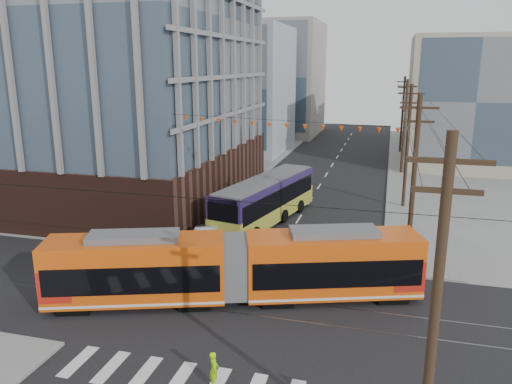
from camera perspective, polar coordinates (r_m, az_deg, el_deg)
ground at (r=24.34m, az=-3.95°, el=-16.92°), size 160.00×160.00×0.00m
office_building at (r=51.54m, az=-19.83°, el=15.43°), size 30.00×25.00×28.60m
bg_bldg_nw_near at (r=75.59m, az=-3.46°, el=11.62°), size 18.00×16.00×18.00m
bg_bldg_ne_near at (r=68.37m, az=23.00°, el=9.39°), size 14.00×14.00×16.00m
bg_bldg_nw_far at (r=94.01m, az=2.27°, el=12.78°), size 16.00×18.00×20.00m
bg_bldg_ne_far at (r=88.48m, az=22.58°, el=9.67°), size 16.00×16.00×14.00m
utility_pole_near at (r=15.44m, az=19.66°, el=-14.05°), size 0.30×0.30×11.00m
utility_pole_far at (r=75.96m, az=16.38°, el=8.43°), size 0.30×0.30×11.00m
streetcar at (r=27.37m, az=-2.36°, el=-8.63°), size 19.95×9.32×3.88m
city_bus at (r=40.72m, az=1.11°, el=-0.91°), size 5.80×13.64×3.78m
parked_car_silver at (r=36.27m, az=-5.58°, el=-4.83°), size 2.45×4.68×1.47m
parked_car_white at (r=40.31m, az=-2.76°, el=-2.85°), size 2.17×4.90×1.40m
parked_car_grey at (r=45.40m, az=-1.37°, el=-0.87°), size 3.49×5.37×1.37m
pedestrian at (r=21.31m, az=-4.82°, el=-19.53°), size 0.56×0.65×1.52m
jersey_barrier at (r=35.08m, az=16.44°, el=-6.60°), size 2.15×4.35×0.85m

